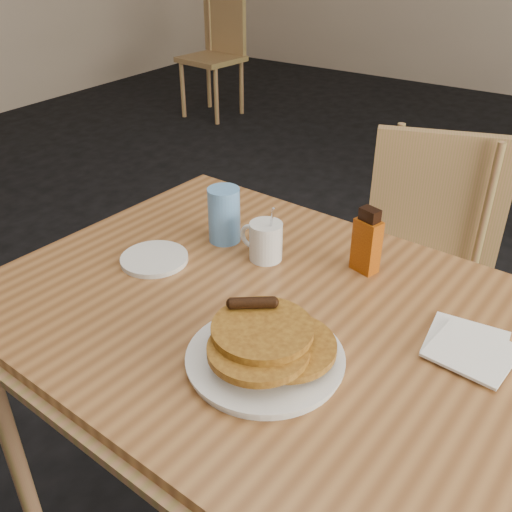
{
  "coord_description": "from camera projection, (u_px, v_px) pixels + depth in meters",
  "views": [
    {
      "loc": [
        0.51,
        -0.8,
        1.45
      ],
      "look_at": [
        -0.05,
        0.03,
        0.85
      ],
      "focal_mm": 40.0,
      "sensor_mm": 36.0,
      "label": 1
    }
  ],
  "objects": [
    {
      "name": "main_table",
      "position": [
        295.0,
        333.0,
        1.17
      ],
      "size": [
        1.41,
        1.0,
        0.75
      ],
      "rotation": [
        0.0,
        0.0,
        -0.07
      ],
      "color": "#976335",
      "rests_on": "floor"
    },
    {
      "name": "pancake_plate",
      "position": [
        266.0,
        349.0,
        1.02
      ],
      "size": [
        0.29,
        0.29,
        0.1
      ],
      "rotation": [
        0.0,
        0.0,
        0.2
      ],
      "color": "silver",
      "rests_on": "main_table"
    },
    {
      "name": "blue_tumbler",
      "position": [
        224.0,
        215.0,
        1.4
      ],
      "size": [
        0.1,
        0.1,
        0.14
      ],
      "primitive_type": "cylinder",
      "rotation": [
        0.0,
        0.0,
        0.3
      ],
      "color": "#5C96D9",
      "rests_on": "main_table"
    },
    {
      "name": "chair_wall_extra",
      "position": [
        218.0,
        43.0,
        4.6
      ],
      "size": [
        0.47,
        0.47,
        0.95
      ],
      "rotation": [
        0.0,
        0.0,
        -0.12
      ],
      "color": "#9D6D4A",
      "rests_on": "floor"
    },
    {
      "name": "side_saucer",
      "position": [
        154.0,
        259.0,
        1.34
      ],
      "size": [
        0.2,
        0.2,
        0.01
      ],
      "primitive_type": "cylinder",
      "rotation": [
        0.0,
        0.0,
        -0.32
      ],
      "color": "silver",
      "rests_on": "main_table"
    },
    {
      "name": "syrup_bottle",
      "position": [
        367.0,
        242.0,
        1.27
      ],
      "size": [
        0.07,
        0.05,
        0.16
      ],
      "rotation": [
        0.0,
        0.0,
        -0.28
      ],
      "color": "maroon",
      "rests_on": "main_table"
    },
    {
      "name": "napkin_stack",
      "position": [
        469.0,
        347.0,
        1.07
      ],
      "size": [
        0.17,
        0.18,
        0.01
      ],
      "rotation": [
        0.0,
        0.0,
        0.1
      ],
      "color": "white",
      "rests_on": "main_table"
    },
    {
      "name": "chair_main_far",
      "position": [
        420.0,
        255.0,
        1.77
      ],
      "size": [
        0.52,
        0.53,
        0.91
      ],
      "rotation": [
        0.0,
        0.0,
        0.33
      ],
      "color": "#9D6D4A",
      "rests_on": "floor"
    },
    {
      "name": "coffee_mug",
      "position": [
        265.0,
        240.0,
        1.33
      ],
      "size": [
        0.11,
        0.08,
        0.15
      ],
      "rotation": [
        0.0,
        0.0,
        0.37
      ],
      "color": "silver",
      "rests_on": "main_table"
    }
  ]
}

